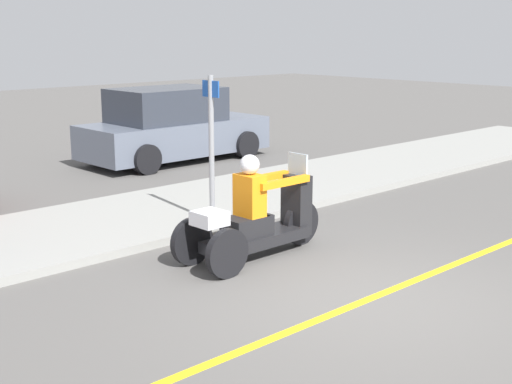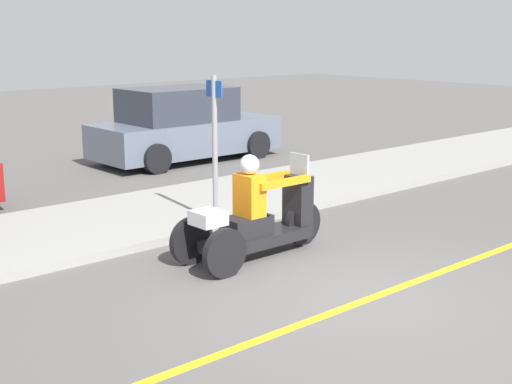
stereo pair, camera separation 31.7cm
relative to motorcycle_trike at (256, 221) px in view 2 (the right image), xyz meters
The scene contains 6 objects.
ground_plane 2.05m from the motorcycle_trike, 93.28° to the right, with size 60.00×60.00×0.00m, color #565451.
lane_stripe 2.04m from the motorcycle_trike, 90.03° to the right, with size 24.00×0.12×0.01m.
sidewalk_strip 2.66m from the motorcycle_trike, 92.48° to the left, with size 28.00×2.80×0.12m.
motorcycle_trike is the anchor object (origin of this frame).
parked_car_lot_left 7.40m from the motorcycle_trike, 61.76° to the left, with size 4.35×2.00×1.69m.
street_sign 1.75m from the motorcycle_trike, 72.21° to the left, with size 0.08×0.36×2.20m.
Camera 2 is at (-5.87, -4.84, 2.96)m, focal length 50.00 mm.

